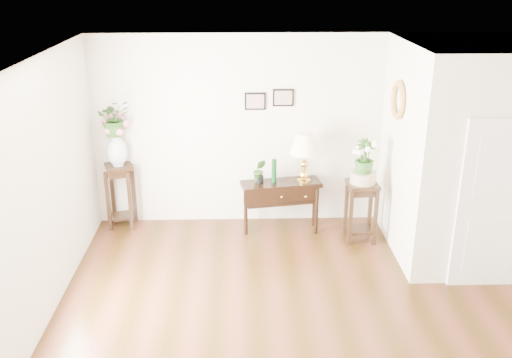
{
  "coord_description": "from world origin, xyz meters",
  "views": [
    {
      "loc": [
        -0.87,
        -5.23,
        3.73
      ],
      "look_at": [
        -0.68,
        1.3,
        1.21
      ],
      "focal_mm": 40.0,
      "sensor_mm": 36.0,
      "label": 1
    }
  ],
  "objects_px": {
    "console_table": "(281,206)",
    "plant_stand_b": "(361,211)",
    "table_lamp": "(304,159)",
    "plant_stand_a": "(121,196)"
  },
  "relations": [
    {
      "from": "table_lamp",
      "to": "plant_stand_a",
      "type": "xyz_separation_m",
      "value": [
        -2.67,
        0.22,
        -0.63
      ]
    },
    {
      "from": "plant_stand_a",
      "to": "plant_stand_b",
      "type": "xyz_separation_m",
      "value": [
        3.45,
        -0.54,
        -0.05
      ]
    },
    {
      "from": "table_lamp",
      "to": "plant_stand_a",
      "type": "bearing_deg",
      "value": 175.25
    },
    {
      "from": "table_lamp",
      "to": "plant_stand_b",
      "type": "bearing_deg",
      "value": -22.44
    },
    {
      "from": "table_lamp",
      "to": "plant_stand_b",
      "type": "distance_m",
      "value": 1.08
    },
    {
      "from": "plant_stand_a",
      "to": "console_table",
      "type": "bearing_deg",
      "value": -5.41
    },
    {
      "from": "console_table",
      "to": "plant_stand_a",
      "type": "bearing_deg",
      "value": 164.9
    },
    {
      "from": "table_lamp",
      "to": "console_table",
      "type": "bearing_deg",
      "value": 180.0
    },
    {
      "from": "table_lamp",
      "to": "plant_stand_a",
      "type": "relative_size",
      "value": 0.76
    },
    {
      "from": "console_table",
      "to": "plant_stand_b",
      "type": "xyz_separation_m",
      "value": [
        1.1,
        -0.32,
        0.05
      ]
    }
  ]
}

